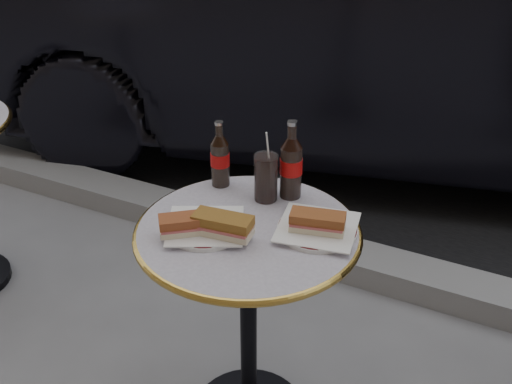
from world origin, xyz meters
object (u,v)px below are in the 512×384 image
at_px(bistro_table, 249,331).
at_px(cola_bottle_right, 291,160).
at_px(cola_glass, 266,177).
at_px(parked_car, 370,21).
at_px(plate_right, 317,229).
at_px(cola_bottle_left, 220,154).
at_px(plate_left, 206,228).

relative_size(bistro_table, cola_bottle_right, 3.07).
height_order(cola_bottle_right, cola_glass, cola_bottle_right).
bearing_deg(cola_bottle_right, parked_car, 101.01).
bearing_deg(plate_right, cola_bottle_left, 162.79).
bearing_deg(parked_car, bistro_table, 174.97).
relative_size(plate_left, parked_car, 0.05).
height_order(cola_bottle_left, cola_glass, cola_bottle_left).
relative_size(bistro_table, plate_right, 3.37).
height_order(plate_left, cola_bottle_right, cola_bottle_right).
relative_size(cola_bottle_left, parked_car, 0.04).
bearing_deg(parked_car, cola_glass, 175.01).
bearing_deg(cola_glass, bistro_table, -81.34).
distance_m(plate_left, cola_glass, 0.24).
height_order(cola_glass, parked_car, parked_car).
xyz_separation_m(plate_left, plate_right, (0.27, 0.13, 0.00)).
bearing_deg(cola_bottle_right, plate_left, -115.27).
relative_size(bistro_table, parked_car, 0.16).
distance_m(bistro_table, cola_glass, 0.47).
distance_m(plate_right, cola_glass, 0.23).
distance_m(bistro_table, parked_car, 2.17).
bearing_deg(plate_left, parked_car, 96.32).
height_order(plate_left, cola_bottle_left, cola_bottle_left).
bearing_deg(parked_car, plate_left, 172.20).
relative_size(cola_bottle_left, cola_bottle_right, 0.87).
bearing_deg(cola_bottle_left, bistro_table, -44.28).
height_order(plate_right, parked_car, parked_car).
bearing_deg(bistro_table, cola_bottle_left, 135.72).
relative_size(plate_left, cola_bottle_left, 1.03).
bearing_deg(plate_left, cola_bottle_left, 110.24).
bearing_deg(cola_bottle_right, plate_right, -44.94).
height_order(bistro_table, cola_glass, cola_glass).
distance_m(bistro_table, plate_left, 0.39).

